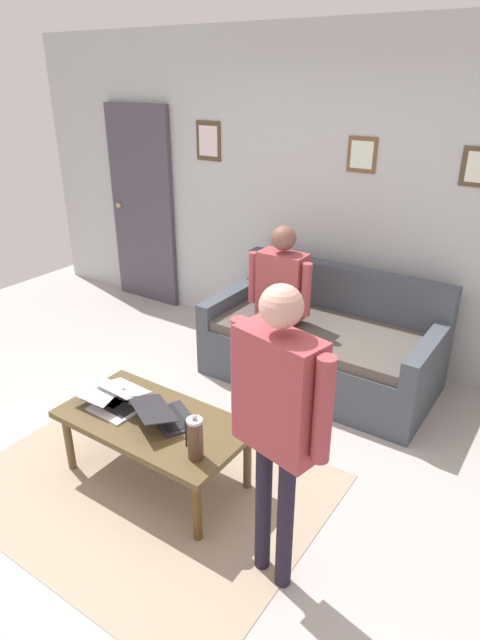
# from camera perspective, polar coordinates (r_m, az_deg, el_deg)

# --- Properties ---
(ground_plane) EXTENTS (7.68, 7.68, 0.00)m
(ground_plane) POSITION_cam_1_polar(r_m,az_deg,el_deg) (3.54, -6.45, -16.38)
(ground_plane) COLOR #ADA6A1
(area_rug) EXTENTS (2.09, 1.62, 0.01)m
(area_rug) POSITION_cam_1_polar(r_m,az_deg,el_deg) (3.52, -9.83, -16.91)
(area_rug) COLOR tan
(area_rug) RESTS_ON ground_plane
(back_wall) EXTENTS (7.04, 0.11, 2.70)m
(back_wall) POSITION_cam_1_polar(r_m,az_deg,el_deg) (4.65, 10.83, 12.31)
(back_wall) COLOR #B2B6B8
(back_wall) RESTS_ON ground_plane
(interior_door) EXTENTS (0.82, 0.09, 2.05)m
(interior_door) POSITION_cam_1_polar(r_m,az_deg,el_deg) (5.87, -10.32, 11.64)
(interior_door) COLOR #46414E
(interior_door) RESTS_ON ground_plane
(couch) EXTENTS (1.81, 0.92, 0.88)m
(couch) POSITION_cam_1_polar(r_m,az_deg,el_deg) (4.42, 8.75, -2.67)
(couch) COLOR #424952
(couch) RESTS_ON ground_plane
(coffee_table) EXTENTS (1.16, 0.62, 0.44)m
(coffee_table) POSITION_cam_1_polar(r_m,az_deg,el_deg) (3.33, -9.12, -10.95)
(coffee_table) COLOR brown
(coffee_table) RESTS_ON ground_plane
(laptop_left) EXTENTS (0.30, 0.31, 0.14)m
(laptop_left) POSITION_cam_1_polar(r_m,az_deg,el_deg) (3.41, -12.82, -8.45)
(laptop_left) COLOR silver
(laptop_left) RESTS_ON coffee_table
(laptop_center) EXTENTS (0.44, 0.44, 0.13)m
(laptop_center) POSITION_cam_1_polar(r_m,az_deg,el_deg) (3.24, -7.81, -9.95)
(laptop_center) COLOR #28282D
(laptop_center) RESTS_ON coffee_table
(laptop_right) EXTENTS (0.30, 0.28, 0.14)m
(laptop_right) POSITION_cam_1_polar(r_m,az_deg,el_deg) (3.50, -14.18, -7.74)
(laptop_right) COLOR silver
(laptop_right) RESTS_ON coffee_table
(french_press) EXTENTS (0.11, 0.09, 0.27)m
(french_press) POSITION_cam_1_polar(r_m,az_deg,el_deg) (2.91, -4.79, -12.40)
(french_press) COLOR #4C3323
(french_press) RESTS_ON coffee_table
(person_standing) EXTENTS (0.56, 0.26, 1.57)m
(person_standing) POSITION_cam_1_polar(r_m,az_deg,el_deg) (2.35, 4.03, -9.18)
(person_standing) COLOR #211B2C
(person_standing) RESTS_ON ground_plane
(person_seated) EXTENTS (0.55, 0.51, 1.28)m
(person_seated) POSITION_cam_1_polar(r_m,az_deg,el_deg) (4.19, 3.89, 2.38)
(person_seated) COLOR #4B423B
(person_seated) RESTS_ON ground_plane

